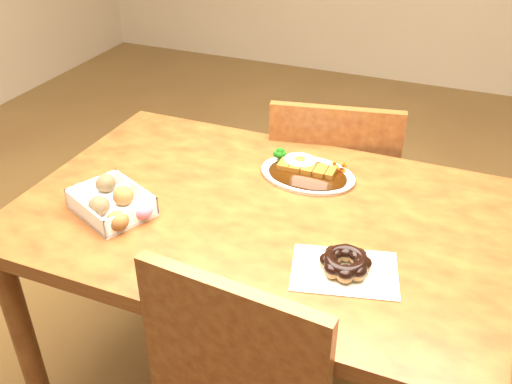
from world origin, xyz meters
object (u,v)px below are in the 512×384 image
at_px(table, 259,240).
at_px(donut_box, 111,202).
at_px(chair_far, 332,198).
at_px(katsu_curry_plate, 306,172).
at_px(pon_de_ring, 345,264).

height_order(table, donut_box, donut_box).
bearing_deg(table, chair_far, 84.20).
distance_m(katsu_curry_plate, donut_box, 0.53).
xyz_separation_m(chair_far, donut_box, (-0.39, -0.68, 0.30)).
bearing_deg(table, donut_box, -156.32).
bearing_deg(chair_far, table, 73.04).
relative_size(chair_far, katsu_curry_plate, 3.23).
distance_m(table, chair_far, 0.57).
bearing_deg(chair_far, katsu_curry_plate, 79.37).
bearing_deg(pon_de_ring, katsu_curry_plate, 119.69).
bearing_deg(donut_box, pon_de_ring, -0.69).
height_order(donut_box, pon_de_ring, donut_box).
xyz_separation_m(donut_box, pon_de_ring, (0.60, -0.01, -0.00)).
xyz_separation_m(table, donut_box, (-0.34, -0.15, 0.13)).
bearing_deg(pon_de_ring, table, 149.30).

